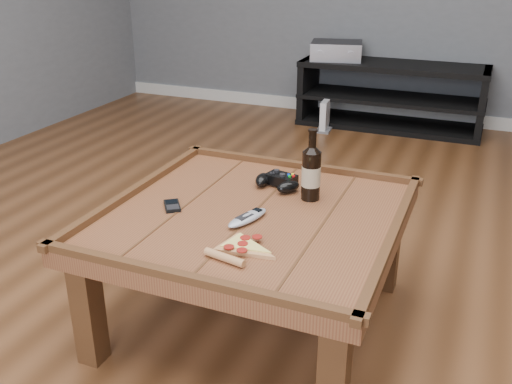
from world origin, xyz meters
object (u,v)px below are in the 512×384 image
at_px(coffee_table, 254,228).
at_px(beer_bottle, 311,172).
at_px(game_console, 325,117).
at_px(smartphone, 172,206).
at_px(media_console, 391,96).
at_px(remote_control, 248,218).
at_px(av_receiver, 336,51).
at_px(pizza_slice, 240,248).
at_px(game_controller, 278,181).

bearing_deg(coffee_table, beer_bottle, 52.79).
distance_m(coffee_table, game_console, 2.52).
bearing_deg(coffee_table, smartphone, -166.43).
height_order(media_console, game_console, media_console).
distance_m(remote_control, av_receiver, 2.85).
bearing_deg(pizza_slice, game_console, 111.96).
xyz_separation_m(coffee_table, beer_bottle, (0.15, 0.19, 0.17)).
bearing_deg(smartphone, remote_control, -36.32).
height_order(beer_bottle, av_receiver, beer_bottle).
bearing_deg(game_controller, smartphone, -118.37).
bearing_deg(av_receiver, smartphone, -99.10).
distance_m(media_console, pizza_slice, 3.02).
height_order(smartphone, av_receiver, av_receiver).
distance_m(coffee_table, smartphone, 0.30).
height_order(game_controller, pizza_slice, game_controller).
xyz_separation_m(media_console, game_controller, (-0.00, -2.50, 0.23)).
bearing_deg(pizza_slice, smartphone, 162.45).
xyz_separation_m(media_console, smartphone, (-0.29, -2.82, 0.21)).
xyz_separation_m(smartphone, remote_control, (0.29, -0.00, 0.01)).
distance_m(coffee_table, game_controller, 0.26).
bearing_deg(beer_bottle, pizza_slice, -99.88).
relative_size(coffee_table, beer_bottle, 3.85).
bearing_deg(pizza_slice, beer_bottle, 91.58).
height_order(coffee_table, smartphone, coffee_table).
xyz_separation_m(media_console, game_console, (-0.44, -0.29, -0.14)).
relative_size(pizza_slice, av_receiver, 0.61).
bearing_deg(remote_control, beer_bottle, 79.83).
distance_m(game_controller, av_receiver, 2.54).
bearing_deg(smartphone, game_controller, 11.76).
xyz_separation_m(smartphone, game_console, (-0.15, 2.53, -0.35)).
bearing_deg(game_console, smartphone, -91.03).
relative_size(coffee_table, av_receiver, 2.31).
distance_m(coffee_table, av_receiver, 2.79).
height_order(coffee_table, pizza_slice, same).
height_order(beer_bottle, remote_control, beer_bottle).
bearing_deg(beer_bottle, av_receiver, 103.14).
bearing_deg(media_console, beer_bottle, -86.71).
distance_m(media_console, remote_control, 2.83).
bearing_deg(media_console, av_receiver, -179.37).
height_order(remote_control, av_receiver, av_receiver).
bearing_deg(remote_control, smartphone, -162.38).
height_order(media_console, pizza_slice, media_console).
xyz_separation_m(coffee_table, game_console, (-0.44, 2.46, -0.28)).
bearing_deg(game_console, pizza_slice, -83.96).
bearing_deg(game_controller, game_console, 114.82).
distance_m(media_console, smartphone, 2.84).
bearing_deg(game_console, media_console, 28.87).
distance_m(media_console, av_receiver, 0.55).
distance_m(coffee_table, media_console, 2.75).
relative_size(pizza_slice, remote_control, 1.41).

